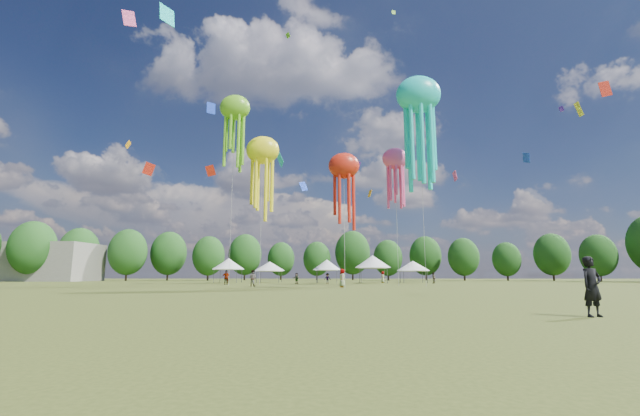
{
  "coord_description": "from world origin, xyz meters",
  "views": [
    {
      "loc": [
        0.5,
        -14.12,
        1.2
      ],
      "look_at": [
        -0.67,
        15.0,
        6.0
      ],
      "focal_mm": 23.06,
      "sensor_mm": 36.0,
      "label": 1
    }
  ],
  "objects": [
    {
      "name": "small_kites",
      "position": [
        -1.92,
        40.56,
        28.96
      ],
      "size": [
        71.85,
        55.01,
        46.35
      ],
      "color": "yellow",
      "rests_on": "ground"
    },
    {
      "name": "observer_main",
      "position": [
        8.05,
        -1.47,
        0.88
      ],
      "size": [
        0.74,
        0.59,
        1.77
      ],
      "primitive_type": "imported",
      "rotation": [
        0.0,
        0.0,
        0.3
      ],
      "color": "black",
      "rests_on": "ground"
    },
    {
      "name": "show_kites",
      "position": [
        0.27,
        35.09,
        17.92
      ],
      "size": [
        28.05,
        18.28,
        25.03
      ],
      "color": "yellow",
      "rests_on": "ground"
    },
    {
      "name": "ground",
      "position": [
        0.0,
        0.0,
        0.0
      ],
      "size": [
        300.0,
        300.0,
        0.0
      ],
      "primitive_type": "plane",
      "color": "#384416",
      "rests_on": "ground"
    },
    {
      "name": "spectators_far",
      "position": [
        -0.38,
        45.01,
        0.87
      ],
      "size": [
        32.56,
        28.23,
        1.91
      ],
      "color": "gray",
      "rests_on": "ground"
    },
    {
      "name": "treeline",
      "position": [
        -3.87,
        62.51,
        6.54
      ],
      "size": [
        201.57,
        95.24,
        13.43
      ],
      "color": "#38281C",
      "rests_on": "ground"
    },
    {
      "name": "festival_tents",
      "position": [
        -1.96,
        54.42,
        3.02
      ],
      "size": [
        36.09,
        11.0,
        4.4
      ],
      "color": "#47474C",
      "rests_on": "ground"
    },
    {
      "name": "spectator_near",
      "position": [
        -8.86,
        31.94,
        0.9
      ],
      "size": [
        1.07,
        0.96,
        1.81
      ],
      "primitive_type": "imported",
      "rotation": [
        0.0,
        0.0,
        2.76
      ],
      "color": "gray",
      "rests_on": "ground"
    }
  ]
}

